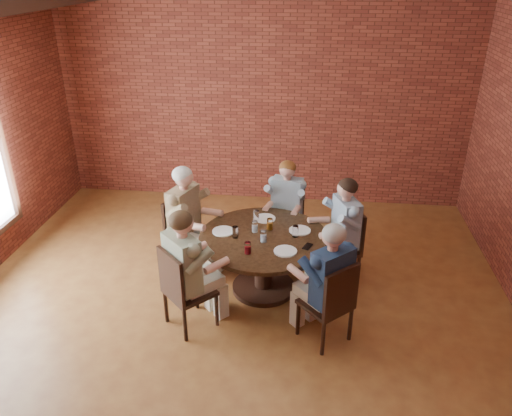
# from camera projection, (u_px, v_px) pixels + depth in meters

# --- Properties ---
(floor) EXTENTS (7.00, 7.00, 0.00)m
(floor) POSITION_uv_depth(u_px,v_px,m) (229.00, 330.00, 5.48)
(floor) COLOR #9E6730
(floor) RESTS_ON ground
(wall_back) EXTENTS (7.00, 0.00, 7.00)m
(wall_back) POSITION_uv_depth(u_px,v_px,m) (262.00, 99.00, 7.85)
(wall_back) COLOR brown
(wall_back) RESTS_ON ground
(dining_table) EXTENTS (1.53, 1.53, 0.75)m
(dining_table) POSITION_uv_depth(u_px,v_px,m) (264.00, 252.00, 5.94)
(dining_table) COLOR black
(dining_table) RESTS_ON floor
(chair_a) EXTENTS (0.57, 0.57, 0.96)m
(chair_a) POSITION_uv_depth(u_px,v_px,m) (346.00, 242.00, 6.18)
(chair_a) COLOR black
(chair_a) RESTS_ON floor
(diner_a) EXTENTS (0.83, 0.75, 1.37)m
(diner_a) POSITION_uv_depth(u_px,v_px,m) (340.00, 231.00, 6.08)
(diner_a) COLOR #36678E
(diner_a) RESTS_ON floor
(chair_b) EXTENTS (0.50, 0.50, 0.93)m
(chair_b) POSITION_uv_depth(u_px,v_px,m) (287.00, 216.00, 6.85)
(chair_b) COLOR black
(chair_b) RESTS_ON floor
(diner_b) EXTENTS (0.64, 0.73, 1.32)m
(diner_b) POSITION_uv_depth(u_px,v_px,m) (286.00, 208.00, 6.71)
(diner_b) COLOR #90A9B8
(diner_b) RESTS_ON floor
(chair_c) EXTENTS (0.60, 0.60, 0.98)m
(chair_c) POSITION_uv_depth(u_px,v_px,m) (183.00, 231.00, 6.40)
(chair_c) COLOR black
(chair_c) RESTS_ON floor
(diner_c) EXTENTS (0.87, 0.79, 1.42)m
(diner_c) POSITION_uv_depth(u_px,v_px,m) (189.00, 221.00, 6.29)
(diner_c) COLOR brown
(diner_c) RESTS_ON floor
(chair_d) EXTENTS (0.66, 0.66, 0.98)m
(chair_d) POSITION_uv_depth(u_px,v_px,m) (182.00, 287.00, 5.30)
(chair_d) COLOR black
(chair_d) RESTS_ON floor
(diner_d) EXTENTS (0.91, 0.91, 1.41)m
(diner_d) POSITION_uv_depth(u_px,v_px,m) (188.00, 270.00, 5.28)
(diner_d) COLOR tan
(diner_d) RESTS_ON floor
(chair_e) EXTENTS (0.64, 0.64, 0.97)m
(chair_e) POSITION_uv_depth(u_px,v_px,m) (332.00, 301.00, 5.10)
(chair_e) COLOR black
(chair_e) RESTS_ON floor
(diner_e) EXTENTS (0.88, 0.88, 1.38)m
(diner_e) POSITION_uv_depth(u_px,v_px,m) (327.00, 283.00, 5.09)
(diner_e) COLOR #1B2D4C
(diner_e) RESTS_ON floor
(plate_a) EXTENTS (0.26, 0.26, 0.01)m
(plate_a) POSITION_uv_depth(u_px,v_px,m) (300.00, 230.00, 5.96)
(plate_a) COLOR white
(plate_a) RESTS_ON dining_table
(plate_b) EXTENTS (0.26, 0.26, 0.01)m
(plate_b) POSITION_uv_depth(u_px,v_px,m) (265.00, 218.00, 6.23)
(plate_b) COLOR white
(plate_b) RESTS_ON dining_table
(plate_c) EXTENTS (0.26, 0.26, 0.01)m
(plate_c) POSITION_uv_depth(u_px,v_px,m) (223.00, 231.00, 5.94)
(plate_c) COLOR white
(plate_c) RESTS_ON dining_table
(plate_d) EXTENTS (0.26, 0.26, 0.01)m
(plate_d) POSITION_uv_depth(u_px,v_px,m) (285.00, 251.00, 5.53)
(plate_d) COLOR white
(plate_d) RESTS_ON dining_table
(glass_a) EXTENTS (0.07, 0.07, 0.14)m
(glass_a) POSITION_uv_depth(u_px,v_px,m) (295.00, 231.00, 5.81)
(glass_a) COLOR white
(glass_a) RESTS_ON dining_table
(glass_b) EXTENTS (0.07, 0.07, 0.14)m
(glass_b) POSITION_uv_depth(u_px,v_px,m) (270.00, 224.00, 5.97)
(glass_b) COLOR white
(glass_b) RESTS_ON dining_table
(glass_c) EXTENTS (0.07, 0.07, 0.14)m
(glass_c) POSITION_uv_depth(u_px,v_px,m) (256.00, 216.00, 6.16)
(glass_c) COLOR white
(glass_c) RESTS_ON dining_table
(glass_d) EXTENTS (0.07, 0.07, 0.14)m
(glass_d) POSITION_uv_depth(u_px,v_px,m) (255.00, 227.00, 5.91)
(glass_d) COLOR white
(glass_d) RESTS_ON dining_table
(glass_e) EXTENTS (0.07, 0.07, 0.14)m
(glass_e) POSITION_uv_depth(u_px,v_px,m) (235.00, 232.00, 5.79)
(glass_e) COLOR white
(glass_e) RESTS_ON dining_table
(glass_f) EXTENTS (0.07, 0.07, 0.14)m
(glass_f) POSITION_uv_depth(u_px,v_px,m) (248.00, 248.00, 5.47)
(glass_f) COLOR white
(glass_f) RESTS_ON dining_table
(glass_g) EXTENTS (0.07, 0.07, 0.14)m
(glass_g) POSITION_uv_depth(u_px,v_px,m) (263.00, 236.00, 5.70)
(glass_g) COLOR white
(glass_g) RESTS_ON dining_table
(smartphone) EXTENTS (0.13, 0.17, 0.01)m
(smartphone) POSITION_uv_depth(u_px,v_px,m) (307.00, 246.00, 5.63)
(smartphone) COLOR black
(smartphone) RESTS_ON dining_table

